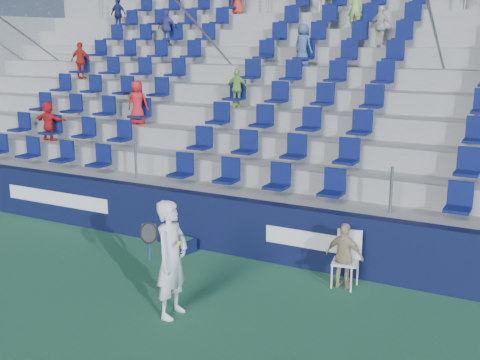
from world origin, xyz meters
name	(u,v)px	position (x,y,z in m)	size (l,w,h in m)	color
ground	(150,312)	(0.00, 0.00, 0.00)	(70.00, 70.00, 0.00)	#2C6745
sponsor_wall	(240,227)	(0.00, 3.15, 0.60)	(24.00, 0.32, 1.20)	#0E1335
grandstand	(327,124)	(-0.01, 8.24, 2.14)	(24.00, 8.17, 6.63)	#999994
tennis_player	(172,259)	(0.39, 0.11, 0.97)	(0.69, 0.73, 1.95)	white
line_judge_chair	(347,254)	(2.50, 2.66, 0.59)	(0.53, 0.55, 1.03)	white
line_judge	(345,256)	(2.50, 2.50, 0.61)	(0.72, 0.30, 1.22)	tan
ball_bin	(182,244)	(-1.17, 2.75, 0.16)	(0.57, 0.43, 0.30)	#0F1739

